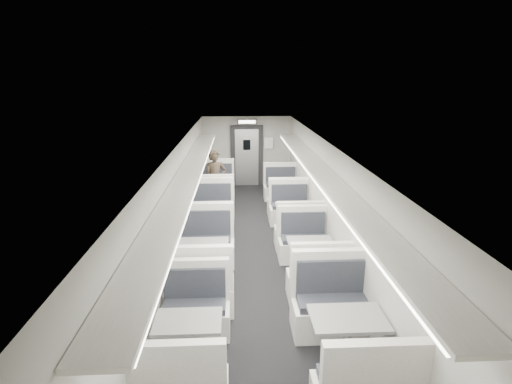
{
  "coord_description": "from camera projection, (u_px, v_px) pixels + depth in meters",
  "views": [
    {
      "loc": [
        -0.36,
        -7.6,
        3.67
      ],
      "look_at": [
        0.06,
        0.83,
        1.23
      ],
      "focal_mm": 28.0,
      "sensor_mm": 36.0,
      "label": 1
    }
  ],
  "objects": [
    {
      "name": "room",
      "position": [
        255.0,
        205.0,
        8.0
      ],
      "size": [
        3.24,
        12.24,
        2.64
      ],
      "color": "black",
      "rests_on": "ground"
    },
    {
      "name": "booth_left_a",
      "position": [
        215.0,
        193.0,
        11.65
      ],
      "size": [
        1.12,
        2.28,
        1.22
      ],
      "color": "white",
      "rests_on": "room"
    },
    {
      "name": "booth_left_b",
      "position": [
        210.0,
        221.0,
        9.41
      ],
      "size": [
        1.11,
        2.24,
        1.2
      ],
      "color": "white",
      "rests_on": "room"
    },
    {
      "name": "booth_left_c",
      "position": [
        203.0,
        264.0,
        7.23
      ],
      "size": [
        1.13,
        2.3,
        1.23
      ],
      "color": "white",
      "rests_on": "room"
    },
    {
      "name": "booth_left_d",
      "position": [
        189.0,
        344.0,
        5.12
      ],
      "size": [
        1.02,
        2.07,
        1.11
      ],
      "color": "white",
      "rests_on": "room"
    },
    {
      "name": "booth_right_a",
      "position": [
        283.0,
        194.0,
        11.65
      ],
      "size": [
        1.03,
        2.1,
        1.12
      ],
      "color": "white",
      "rests_on": "room"
    },
    {
      "name": "booth_right_b",
      "position": [
        294.0,
        219.0,
        9.59
      ],
      "size": [
        1.05,
        2.12,
        1.14
      ],
      "color": "white",
      "rests_on": "room"
    },
    {
      "name": "booth_right_c",
      "position": [
        310.0,
        259.0,
        7.53
      ],
      "size": [
        1.03,
        2.08,
        1.11
      ],
      "color": "white",
      "rests_on": "room"
    },
    {
      "name": "booth_right_d",
      "position": [
        346.0,
        344.0,
        5.06
      ],
      "size": [
        1.13,
        2.3,
        1.23
      ],
      "color": "white",
      "rests_on": "room"
    },
    {
      "name": "passenger",
      "position": [
        215.0,
        180.0,
        11.24
      ],
      "size": [
        0.7,
        0.53,
        1.73
      ],
      "primitive_type": "imported",
      "rotation": [
        0.0,
        0.0,
        0.19
      ],
      "color": "black",
      "rests_on": "room"
    },
    {
      "name": "window_a",
      "position": [
        196.0,
        163.0,
        11.15
      ],
      "size": [
        0.02,
        1.18,
        0.84
      ],
      "primitive_type": "cube",
      "color": "black",
      "rests_on": "room"
    },
    {
      "name": "window_b",
      "position": [
        187.0,
        183.0,
        9.04
      ],
      "size": [
        0.02,
        1.18,
        0.84
      ],
      "primitive_type": "cube",
      "color": "black",
      "rests_on": "room"
    },
    {
      "name": "window_c",
      "position": [
        172.0,
        216.0,
        6.93
      ],
      "size": [
        0.02,
        1.18,
        0.84
      ],
      "primitive_type": "cube",
      "color": "black",
      "rests_on": "room"
    },
    {
      "name": "window_d",
      "position": [
        145.0,
        277.0,
        4.81
      ],
      "size": [
        0.02,
        1.18,
        0.84
      ],
      "primitive_type": "cube",
      "color": "black",
      "rests_on": "room"
    },
    {
      "name": "luggage_rack_left",
      "position": [
        189.0,
        175.0,
        7.45
      ],
      "size": [
        0.46,
        10.4,
        0.09
      ],
      "color": "white",
      "rests_on": "room"
    },
    {
      "name": "luggage_rack_right",
      "position": [
        321.0,
        173.0,
        7.57
      ],
      "size": [
        0.46,
        10.4,
        0.09
      ],
      "color": "white",
      "rests_on": "room"
    },
    {
      "name": "vestibule_door",
      "position": [
        247.0,
        156.0,
        13.73
      ],
      "size": [
        1.1,
        0.13,
        2.1
      ],
      "color": "black",
      "rests_on": "room"
    },
    {
      "name": "exit_sign",
      "position": [
        247.0,
        122.0,
        12.92
      ],
      "size": [
        0.62,
        0.12,
        0.16
      ],
      "color": "black",
      "rests_on": "room"
    },
    {
      "name": "wall_notice",
      "position": [
        269.0,
        143.0,
        13.63
      ],
      "size": [
        0.32,
        0.02,
        0.4
      ],
      "primitive_type": "cube",
      "color": "white",
      "rests_on": "room"
    }
  ]
}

